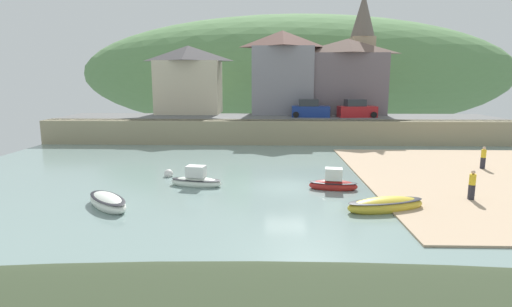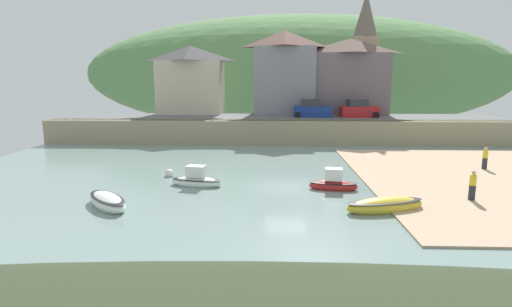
{
  "view_description": "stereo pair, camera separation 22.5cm",
  "coord_description": "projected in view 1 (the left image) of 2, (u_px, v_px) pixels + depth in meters",
  "views": [
    {
      "loc": [
        -1.17,
        -24.17,
        6.5
      ],
      "look_at": [
        -1.82,
        -0.29,
        2.12
      ],
      "focal_mm": 28.5,
      "sensor_mm": 36.0,
      "label": 1
    },
    {
      "loc": [
        -0.94,
        -24.16,
        6.5
      ],
      "look_at": [
        -1.82,
        -0.29,
        2.12
      ],
      "focal_mm": 28.5,
      "sensor_mm": 36.0,
      "label": 2
    }
  ],
  "objects": [
    {
      "name": "sailboat_nearest_shore",
      "position": [
        196.0,
        180.0,
        25.06
      ],
      "size": [
        3.4,
        1.68,
        1.43
      ],
      "rotation": [
        0.0,
        0.0,
        -0.19
      ],
      "color": "white",
      "rests_on": "ground"
    },
    {
      "name": "mooring_buoy",
      "position": [
        169.0,
        174.0,
        27.52
      ],
      "size": [
        0.61,
        0.61,
        0.61
      ],
      "color": "silver",
      "rests_on": "ground"
    },
    {
      "name": "sailboat_tall_mast",
      "position": [
        385.0,
        205.0,
        20.35
      ],
      "size": [
        4.32,
        2.31,
        0.91
      ],
      "rotation": [
        0.0,
        0.0,
        0.27
      ],
      "color": "gold",
      "rests_on": "ground"
    },
    {
      "name": "waterfront_building_centre",
      "position": [
        282.0,
        72.0,
        48.34
      ],
      "size": [
        7.35,
        5.88,
        9.72
      ],
      "color": "gray",
      "rests_on": "ground"
    },
    {
      "name": "church_with_spire",
      "position": [
        362.0,
        51.0,
        51.51
      ],
      "size": [
        3.0,
        3.0,
        14.82
      ],
      "color": "tan",
      "rests_on": "ground"
    },
    {
      "name": "parked_car_near_slipway",
      "position": [
        310.0,
        110.0,
        44.58
      ],
      "size": [
        4.18,
        1.89,
        1.95
      ],
      "rotation": [
        0.0,
        0.0,
        -0.05
      ],
      "color": "navy",
      "rests_on": "ground"
    },
    {
      "name": "waterfront_building_left",
      "position": [
        189.0,
        79.0,
        48.8
      ],
      "size": [
        7.79,
        5.61,
        8.02
      ],
      "color": "beige",
      "rests_on": "ground"
    },
    {
      "name": "rowboat_small_beached",
      "position": [
        108.0,
        202.0,
        20.9
      ],
      "size": [
        3.38,
        3.58,
        0.9
      ],
      "rotation": [
        0.0,
        0.0,
        -0.85
      ],
      "color": "white",
      "rests_on": "ground"
    },
    {
      "name": "hillside_backdrop",
      "position": [
        296.0,
        74.0,
        77.72
      ],
      "size": [
        80.0,
        44.0,
        21.26
      ],
      "color": "#5C8950",
      "rests_on": "ground"
    },
    {
      "name": "person_near_water",
      "position": [
        472.0,
        184.0,
        21.78
      ],
      "size": [
        0.34,
        0.34,
        1.62
      ],
      "color": "#282833",
      "rests_on": "ground"
    },
    {
      "name": "sailboat_white_hull",
      "position": [
        333.0,
        184.0,
        24.28
      ],
      "size": [
        2.98,
        1.37,
        1.46
      ],
      "rotation": [
        0.0,
        0.0,
        -0.14
      ],
      "color": "#A8201E",
      "rests_on": "ground"
    },
    {
      "name": "waterfront_building_right",
      "position": [
        347.0,
        76.0,
        48.22
      ],
      "size": [
        9.05,
        5.22,
        8.77
      ],
      "color": "slate",
      "rests_on": "ground"
    },
    {
      "name": "parked_car_by_wall",
      "position": [
        357.0,
        110.0,
        44.44
      ],
      "size": [
        4.27,
        2.16,
        1.95
      ],
      "rotation": [
        0.0,
        0.0,
        0.12
      ],
      "color": "#AE1B20",
      "rests_on": "ground"
    },
    {
      "name": "person_on_slipway",
      "position": [
        483.0,
        157.0,
        29.35
      ],
      "size": [
        0.34,
        0.34,
        1.62
      ],
      "color": "#282833",
      "rests_on": "ground"
    },
    {
      "name": "quay_seawall",
      "position": [
        278.0,
        130.0,
        41.86
      ],
      "size": [
        48.0,
        9.4,
        2.4
      ],
      "color": "gray",
      "rests_on": "ground"
    },
    {
      "name": "ground",
      "position": [
        334.0,
        248.0,
        15.44
      ],
      "size": [
        48.0,
        41.0,
        0.61
      ],
      "color": "gray"
    }
  ]
}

